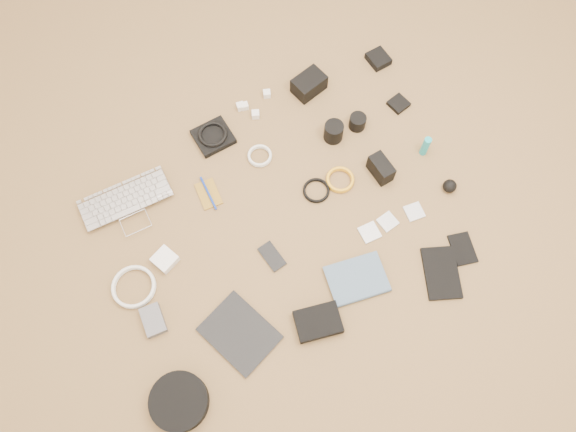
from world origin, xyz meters
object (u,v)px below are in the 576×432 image
dslr_camera (309,84)px  paperback (364,299)px  laptop (130,210)px  headphone_case (179,402)px  tablet (240,333)px  phone (272,256)px

dslr_camera → paperback: size_ratio=0.63×
laptop → paperback: 0.95m
laptop → headphone_case: size_ratio=1.77×
tablet → phone: 0.31m
headphone_case → paperback: 0.73m
headphone_case → phone: bearing=31.7°
laptop → phone: 0.58m
phone → headphone_case: size_ratio=0.57×
dslr_camera → paperback: bearing=-119.5°
paperback → tablet: bearing=87.7°
phone → paperback: paperback is taller
dslr_camera → paperback: 0.93m
laptop → dslr_camera: bearing=12.4°
phone → paperback: 0.37m
dslr_camera → laptop: bearing=177.9°
dslr_camera → phone: (-0.48, -0.59, -0.03)m
phone → tablet: bearing=-146.9°
dslr_camera → phone: bearing=-142.3°
paperback → phone: bearing=46.3°
phone → dslr_camera: bearing=43.2°
tablet → dslr_camera: bearing=28.4°
dslr_camera → paperback: dslr_camera is taller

